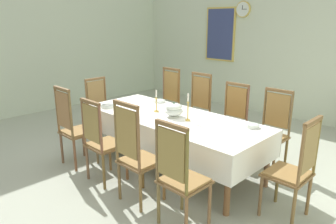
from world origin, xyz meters
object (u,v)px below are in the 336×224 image
Objects in this scene: bowl_near_left at (124,113)px; chair_north_c at (231,120)px; mounted_clock at (243,9)px; chair_south_a at (73,126)px; chair_north_b at (196,109)px; bowl_far_left at (159,101)px; spoon_primary at (120,112)px; dining_table at (171,121)px; chair_north_a at (167,102)px; chair_head_east at (294,168)px; bowl_far_right at (252,125)px; spoon_secondary at (104,105)px; chair_south_d at (180,175)px; candlestick_east at (188,110)px; soup_tureen at (174,110)px; chair_south_b at (101,140)px; chair_south_c at (136,153)px; bowl_near_right at (107,106)px; framed_painting at (220,34)px; chair_head_west at (101,107)px; chair_north_d at (272,130)px.

chair_north_c is at bearing 57.03° from bowl_near_left.
mounted_clock is (-1.50, 2.56, 1.70)m from chair_north_c.
chair_south_a is 0.97× the size of chair_north_b.
spoon_primary is (0.04, -0.82, -0.02)m from bowl_far_left.
chair_north_a is (-1.03, 0.94, -0.08)m from dining_table.
chair_head_east reaches higher than bowl_far_right.
chair_head_east is at bearing 11.91° from spoon_secondary.
chair_south_d is 1.23m from candlestick_east.
chair_north_b is 4.71× the size of soup_tureen.
chair_south_b is 4.82m from mounted_clock.
candlestick_east is (-0.06, 0.94, 0.30)m from chair_south_c.
chair_south_d is at bearing -38.40° from bowl_far_left.
soup_tureen reaches higher than bowl_far_left.
chair_head_east reaches higher than chair_south_b.
chair_north_c is (0.70, -0.00, -0.02)m from chair_north_b.
dining_table is 0.76m from spoon_primary.
chair_north_c is (0.36, 0.94, -0.11)m from dining_table.
chair_south_a is 0.75m from bowl_near_left.
bowl_far_left is (-0.35, -0.52, 0.18)m from chair_north_b.
bowl_near_left is at bearing -6.83° from bowl_near_right.
bowl_near_right is (-0.48, 0.06, 0.00)m from bowl_near_left.
dining_table is at bearing 137.63° from chair_south_d.
framed_painting is at bearing -74.58° from chair_north_a.
bowl_near_left is at bearing 82.21° from chair_north_b.
framed_painting reaches higher than chair_head_west.
mounted_clock is (-2.90, 3.49, 1.70)m from chair_head_east.
chair_south_c is at bearing -64.68° from framed_painting.
dining_table is 2.14× the size of framed_painting.
candlestick_east reaches higher than bowl_far_left.
chair_south_a is 1.46m from soup_tureen.
framed_painting is at bearing 107.57° from chair_south_b.
chair_north_a is 1.00× the size of chair_south_c.
bowl_far_right is at bearing 157.05° from chair_north_b.
bowl_far_left is (-0.68, 0.42, 0.09)m from dining_table.
chair_south_d reaches higher than bowl_near_left.
chair_south_a is 1.42m from bowl_far_left.
chair_south_d is 1.01× the size of chair_north_d.
mounted_clock is (-1.14, 3.49, 1.59)m from dining_table.
bowl_far_right is 4.31m from framed_painting.
chair_head_west is 5.43× the size of bowl_far_left.
dining_table is 1.77m from chair_head_east.
bowl_near_right is 0.54× the size of mounted_clock.
chair_south_a reaches higher than bowl_far_left.
chair_north_a is 6.20× the size of bowl_far_left.
bowl_far_left is at bearing 123.72° from chair_north_a.
dining_table is 2.38× the size of chair_north_d.
chair_south_b is 5.78× the size of bowl_near_right.
soup_tureen is at bearing -0.00° from dining_table.
bowl_near_left is (1.24, -0.43, 0.23)m from chair_head_west.
chair_south_d is 1.77m from spoon_primary.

